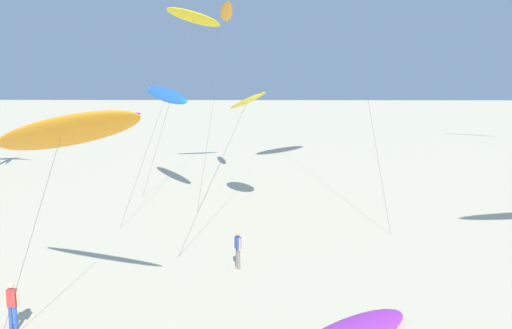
{
  "coord_description": "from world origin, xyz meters",
  "views": [
    {
      "loc": [
        2.57,
        -5.95,
        9.02
      ],
      "look_at": [
        2.21,
        16.68,
        5.41
      ],
      "focal_mm": 44.94,
      "sensor_mm": 36.0,
      "label": 1
    }
  ],
  "objects_px": {
    "flying_kite_1": "(166,95)",
    "person_foreground_walker": "(12,304)",
    "flying_kite_7": "(247,101)",
    "person_far_watcher": "(238,248)",
    "flying_kite_8": "(194,17)",
    "flying_kite_5": "(61,132)",
    "flying_kite_9": "(226,12)"
  },
  "relations": [
    {
      "from": "flying_kite_8",
      "to": "flying_kite_5",
      "type": "bearing_deg",
      "value": -92.9
    },
    {
      "from": "flying_kite_5",
      "to": "person_foreground_walker",
      "type": "height_order",
      "value": "flying_kite_5"
    },
    {
      "from": "flying_kite_7",
      "to": "person_far_watcher",
      "type": "relative_size",
      "value": 7.38
    },
    {
      "from": "flying_kite_7",
      "to": "flying_kite_8",
      "type": "relative_size",
      "value": 0.93
    },
    {
      "from": "flying_kite_9",
      "to": "flying_kite_8",
      "type": "bearing_deg",
      "value": 120.67
    },
    {
      "from": "flying_kite_7",
      "to": "flying_kite_8",
      "type": "height_order",
      "value": "flying_kite_8"
    },
    {
      "from": "flying_kite_5",
      "to": "flying_kite_7",
      "type": "xyz_separation_m",
      "value": [
        5.81,
        17.15,
        0.06
      ]
    },
    {
      "from": "flying_kite_5",
      "to": "flying_kite_7",
      "type": "relative_size",
      "value": 0.64
    },
    {
      "from": "flying_kite_8",
      "to": "person_foreground_walker",
      "type": "bearing_deg",
      "value": -96.02
    },
    {
      "from": "person_foreground_walker",
      "to": "person_far_watcher",
      "type": "distance_m",
      "value": 9.96
    },
    {
      "from": "flying_kite_5",
      "to": "flying_kite_1",
      "type": "bearing_deg",
      "value": 89.63
    },
    {
      "from": "flying_kite_1",
      "to": "person_foreground_walker",
      "type": "height_order",
      "value": "flying_kite_1"
    },
    {
      "from": "flying_kite_7",
      "to": "person_far_watcher",
      "type": "distance_m",
      "value": 12.79
    },
    {
      "from": "flying_kite_1",
      "to": "flying_kite_5",
      "type": "xyz_separation_m",
      "value": [
        -0.14,
        -21.96,
        -0.19
      ]
    },
    {
      "from": "person_foreground_walker",
      "to": "person_far_watcher",
      "type": "relative_size",
      "value": 0.99
    },
    {
      "from": "flying_kite_8",
      "to": "person_far_watcher",
      "type": "distance_m",
      "value": 25.72
    },
    {
      "from": "flying_kite_5",
      "to": "flying_kite_9",
      "type": "xyz_separation_m",
      "value": [
        4.19,
        23.7,
        5.78
      ]
    },
    {
      "from": "flying_kite_7",
      "to": "person_foreground_walker",
      "type": "xyz_separation_m",
      "value": [
        -7.47,
        -18.07,
        -5.82
      ]
    },
    {
      "from": "flying_kite_1",
      "to": "person_foreground_walker",
      "type": "bearing_deg",
      "value": -94.49
    },
    {
      "from": "flying_kite_5",
      "to": "flying_kite_9",
      "type": "height_order",
      "value": "flying_kite_9"
    },
    {
      "from": "flying_kite_8",
      "to": "person_foreground_walker",
      "type": "xyz_separation_m",
      "value": [
        -3.09,
        -29.28,
        -11.5
      ]
    },
    {
      "from": "flying_kite_9",
      "to": "person_foreground_walker",
      "type": "xyz_separation_m",
      "value": [
        -5.85,
        -24.63,
        -11.54
      ]
    },
    {
      "from": "flying_kite_1",
      "to": "person_far_watcher",
      "type": "bearing_deg",
      "value": -70.99
    },
    {
      "from": "flying_kite_1",
      "to": "person_foreground_walker",
      "type": "xyz_separation_m",
      "value": [
        -1.8,
        -22.89,
        -5.95
      ]
    },
    {
      "from": "flying_kite_1",
      "to": "flying_kite_8",
      "type": "height_order",
      "value": "flying_kite_8"
    },
    {
      "from": "flying_kite_7",
      "to": "flying_kite_5",
      "type": "bearing_deg",
      "value": -108.73
    },
    {
      "from": "flying_kite_1",
      "to": "flying_kite_5",
      "type": "bearing_deg",
      "value": -90.37
    },
    {
      "from": "person_foreground_walker",
      "to": "person_far_watcher",
      "type": "xyz_separation_m",
      "value": [
        7.38,
        6.68,
        0.01
      ]
    },
    {
      "from": "flying_kite_8",
      "to": "flying_kite_9",
      "type": "xyz_separation_m",
      "value": [
        2.76,
        -4.65,
        0.05
      ]
    },
    {
      "from": "flying_kite_7",
      "to": "flying_kite_8",
      "type": "distance_m",
      "value": 13.31
    },
    {
      "from": "flying_kite_5",
      "to": "flying_kite_8",
      "type": "bearing_deg",
      "value": 87.1
    },
    {
      "from": "flying_kite_1",
      "to": "flying_kite_8",
      "type": "xyz_separation_m",
      "value": [
        1.29,
        6.39,
        5.55
      ]
    }
  ]
}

